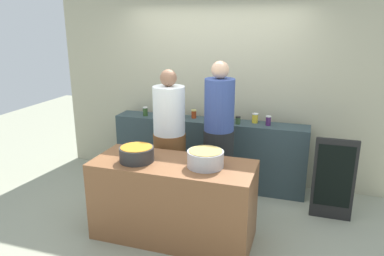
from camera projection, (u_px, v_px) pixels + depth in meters
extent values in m
plane|color=gray|center=(183.00, 221.00, 4.30)|extent=(12.00, 12.00, 0.00)
cube|color=#B2AD8F|center=(216.00, 77.00, 5.20)|extent=(4.80, 0.12, 3.00)
cube|color=#304145|center=(208.00, 153.00, 5.17)|extent=(2.70, 0.36, 0.95)
cube|color=brown|center=(173.00, 200.00, 3.90)|extent=(1.70, 0.70, 0.86)
cylinder|color=#2C4B22|center=(145.00, 112.00, 5.25)|extent=(0.07, 0.07, 0.12)
cylinder|color=silver|center=(145.00, 107.00, 5.23)|extent=(0.07, 0.07, 0.01)
cylinder|color=#3F244A|center=(162.00, 112.00, 5.28)|extent=(0.08, 0.08, 0.09)
cylinder|color=#D6C666|center=(162.00, 109.00, 5.27)|extent=(0.08, 0.08, 0.02)
cylinder|color=yellow|center=(173.00, 113.00, 5.21)|extent=(0.07, 0.07, 0.10)
cylinder|color=black|center=(173.00, 109.00, 5.20)|extent=(0.07, 0.07, 0.01)
cylinder|color=orange|center=(182.00, 115.00, 5.13)|extent=(0.07, 0.07, 0.09)
cylinder|color=#D6C666|center=(182.00, 111.00, 5.12)|extent=(0.07, 0.07, 0.01)
cylinder|color=#963414|center=(194.00, 114.00, 5.12)|extent=(0.07, 0.07, 0.10)
cylinder|color=#D6C666|center=(194.00, 110.00, 5.11)|extent=(0.07, 0.07, 0.02)
cylinder|color=#334B2D|center=(238.00, 121.00, 4.83)|extent=(0.07, 0.07, 0.09)
cylinder|color=black|center=(238.00, 117.00, 4.82)|extent=(0.07, 0.07, 0.01)
cylinder|color=gold|center=(255.00, 119.00, 4.89)|extent=(0.08, 0.08, 0.12)
cylinder|color=silver|center=(255.00, 114.00, 4.87)|extent=(0.08, 0.08, 0.01)
cylinder|color=#462155|center=(268.00, 121.00, 4.76)|extent=(0.07, 0.07, 0.12)
cylinder|color=silver|center=(269.00, 116.00, 4.74)|extent=(0.07, 0.07, 0.01)
cylinder|color=#2D2D2D|center=(137.00, 154.00, 3.80)|extent=(0.36, 0.36, 0.15)
cylinder|color=#B97320|center=(136.00, 147.00, 3.78)|extent=(0.33, 0.33, 0.00)
cylinder|color=#B7B7BC|center=(205.00, 159.00, 3.65)|extent=(0.37, 0.37, 0.16)
cylinder|color=tan|center=(206.00, 151.00, 3.63)|extent=(0.34, 0.34, 0.00)
cylinder|color=brown|center=(170.00, 170.00, 4.58)|extent=(0.40, 0.40, 0.95)
cylinder|color=white|center=(169.00, 110.00, 4.36)|extent=(0.38, 0.38, 0.58)
sphere|color=#8C6047|center=(168.00, 78.00, 4.25)|extent=(0.20, 0.20, 0.20)
cylinder|color=black|center=(218.00, 169.00, 4.51)|extent=(0.37, 0.37, 1.01)
cylinder|color=#364A8D|center=(219.00, 105.00, 4.28)|extent=(0.36, 0.36, 0.62)
sphere|color=#D8A884|center=(220.00, 70.00, 4.17)|extent=(0.21, 0.21, 0.21)
cube|color=black|center=(334.00, 180.00, 4.24)|extent=(0.47, 0.04, 0.99)
cube|color=black|center=(334.00, 176.00, 4.20)|extent=(0.40, 0.01, 0.75)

